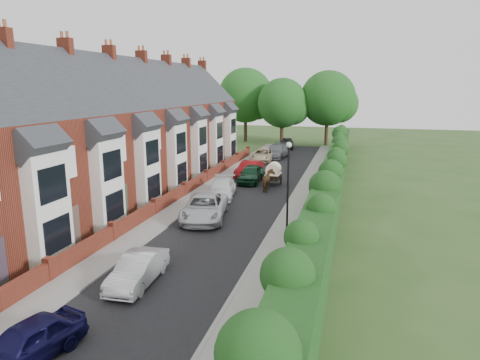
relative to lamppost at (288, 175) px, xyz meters
The scene contains 24 objects.
ground 6.20m from the lamppost, 130.36° to the right, with size 140.00×140.00×0.00m, color #2D4C1E.
road 8.66m from the lamppost, 119.12° to the left, with size 6.00×58.00×0.02m, color black.
pavement_hedge_side 7.71m from the lamppost, 88.36° to the left, with size 2.20×58.00×0.12m, color gray.
pavement_house_side 10.93m from the lamppost, 137.91° to the left, with size 1.70×58.00×0.12m, color gray.
kerb_hedge_side 7.76m from the lamppost, 96.92° to the left, with size 0.18×58.00×0.13m, color gray.
kerb_house_side 10.38m from the lamppost, 134.79° to the left, with size 0.18×58.00×0.13m, color gray.
hedge 7.47m from the lamppost, 74.05° to the left, with size 2.10×58.00×2.85m.
terrace_row 15.52m from the lamppost, 157.25° to the left, with size 9.05×40.50×11.50m.
garden_wall_row 10.98m from the lamppost, 145.56° to the left, with size 0.35×40.35×1.10m.
lamppost is the anchor object (origin of this frame).
tree_far_left 36.66m from the lamppost, 99.53° to the left, with size 7.14×6.80×9.29m.
tree_far_right 38.20m from the lamppost, 90.02° to the left, with size 7.98×7.60×10.31m.
tree_far_back 41.01m from the lamppost, 107.06° to the left, with size 8.40×8.00×10.82m.
car_navy 15.17m from the lamppost, 112.46° to the right, with size 1.50×3.73×1.27m, color black.
car_silver_a 9.97m from the lamppost, 121.42° to the right, with size 1.35×3.87×1.28m, color #B0B0B5.
car_silver_b 5.99m from the lamppost, 169.38° to the left, with size 2.51×5.44×1.51m, color silver.
car_white 9.18m from the lamppost, 132.53° to the left, with size 1.89×4.66×1.35m, color silver.
car_green 13.25m from the lamppost, 112.62° to the left, with size 1.76×4.37×1.49m, color #103720.
car_red 15.73m from the lamppost, 111.77° to the left, with size 1.50×4.29×1.41m, color maroon.
car_beige 23.73m from the lamppost, 105.37° to the left, with size 2.24×4.86×1.35m, color beige.
car_grey 26.05m from the lamppost, 101.55° to the left, with size 2.16×5.31×1.54m, color slate.
car_black 33.70m from the lamppost, 98.93° to the left, with size 1.75×4.35×1.48m, color black.
horse 10.01m from the lamppost, 107.62° to the left, with size 0.91×1.99×1.68m, color #4E371C.
horse_cart 11.97m from the lamppost, 104.45° to the left, with size 1.22×2.69×1.94m.
Camera 1 is at (6.84, -19.17, 8.14)m, focal length 32.00 mm.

